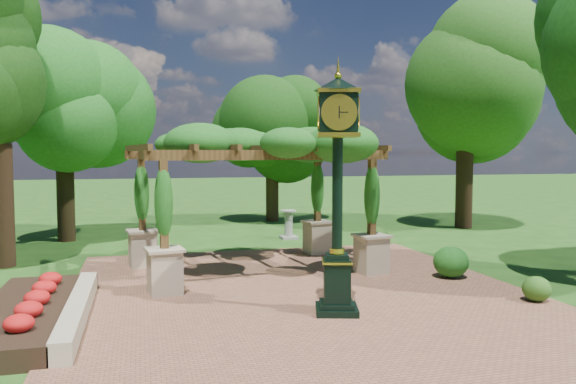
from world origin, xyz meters
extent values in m
plane|color=#1E4714|center=(0.00, 0.00, 0.00)|extent=(120.00, 120.00, 0.00)
cube|color=brown|center=(0.00, 1.00, 0.02)|extent=(10.00, 12.00, 0.04)
cube|color=#C6B793|center=(-4.60, 0.50, 0.20)|extent=(0.35, 5.00, 0.40)
cube|color=red|center=(-5.50, 0.50, 0.18)|extent=(1.50, 5.00, 0.36)
cube|color=black|center=(0.22, -0.37, 0.10)|extent=(1.00, 1.00, 0.12)
cube|color=black|center=(0.22, -0.37, 0.65)|extent=(0.63, 0.63, 0.91)
cube|color=gold|center=(0.22, -0.37, 1.05)|extent=(0.70, 0.70, 0.04)
cylinder|color=black|center=(0.22, -0.37, 2.36)|extent=(0.25, 0.25, 2.32)
cube|color=black|center=(0.22, -0.37, 3.88)|extent=(0.88, 0.88, 0.71)
cylinder|color=beige|center=(0.12, -0.72, 3.88)|extent=(0.59, 0.20, 0.61)
cone|color=black|center=(0.22, -0.37, 4.44)|extent=(1.13, 1.13, 0.25)
sphere|color=gold|center=(0.22, -0.37, 4.59)|extent=(0.14, 0.14, 0.14)
cube|color=#C0AF8F|center=(-2.94, 2.02, 0.52)|extent=(0.78, 0.78, 0.95)
cube|color=#51391C|center=(-2.94, 2.02, 2.02)|extent=(0.19, 0.19, 1.96)
cube|color=#C0AF8F|center=(2.29, 2.78, 0.52)|extent=(0.78, 0.78, 0.95)
cube|color=#51391C|center=(2.29, 2.78, 2.02)|extent=(0.19, 0.19, 1.96)
cube|color=#C0AF8F|center=(-3.40, 5.16, 0.52)|extent=(0.78, 0.78, 0.95)
cube|color=#51391C|center=(-3.40, 5.16, 2.02)|extent=(0.19, 0.19, 1.96)
cube|color=#C0AF8F|center=(1.84, 5.92, 0.52)|extent=(0.78, 0.78, 0.95)
cube|color=#51391C|center=(1.84, 5.92, 2.02)|extent=(0.19, 0.19, 1.96)
cube|color=#51391C|center=(-0.32, 2.40, 3.09)|extent=(6.09, 1.03, 0.23)
cube|color=#51391C|center=(-0.78, 5.54, 3.09)|extent=(6.09, 1.03, 0.23)
ellipsoid|color=#1B5618|center=(-0.55, 3.97, 3.37)|extent=(6.62, 4.65, 1.06)
cube|color=#97978F|center=(1.77, 9.15, 0.05)|extent=(0.60, 0.60, 0.11)
cylinder|color=#97978F|center=(1.77, 9.15, 0.53)|extent=(0.30, 0.30, 0.96)
cylinder|color=#97978F|center=(1.77, 9.15, 1.03)|extent=(0.56, 0.56, 0.05)
ellipsoid|color=#295418|center=(4.55, -0.65, 0.30)|extent=(0.65, 0.65, 0.53)
ellipsoid|color=#1C5818|center=(4.02, 1.82, 0.43)|extent=(1.10, 1.10, 0.78)
ellipsoid|color=#2E5C1A|center=(3.64, 5.60, 0.44)|extent=(0.92, 0.92, 0.81)
cylinder|color=#372316|center=(-7.14, 6.35, 1.70)|extent=(0.66, 0.66, 3.39)
cylinder|color=black|center=(-6.00, 10.71, 1.28)|extent=(0.61, 0.61, 2.57)
ellipsoid|color=#1C5819|center=(-6.00, 10.71, 4.60)|extent=(4.11, 4.11, 4.06)
cylinder|color=#362615|center=(2.43, 14.57, 1.20)|extent=(0.58, 0.58, 2.39)
ellipsoid|color=#14380E|center=(2.43, 14.57, 4.28)|extent=(3.74, 3.74, 3.78)
cylinder|color=#321E13|center=(9.67, 10.27, 1.71)|extent=(0.70, 0.70, 3.42)
ellipsoid|color=#234F16|center=(9.67, 10.27, 6.11)|extent=(5.31, 5.31, 5.39)
camera|label=1|loc=(-3.42, -10.48, 3.14)|focal=35.00mm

